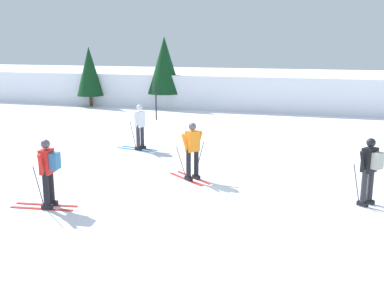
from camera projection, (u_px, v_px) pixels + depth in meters
ground_plane at (183, 203)px, 11.44m from camera, size 120.00×120.00×0.00m
far_snow_ridge at (271, 89)px, 29.46m from camera, size 80.00×7.95×2.02m
skier_white at (140, 126)px, 16.90m from camera, size 1.64×0.99×1.71m
skier_red at (48, 170)px, 10.91m from camera, size 1.63×1.00×1.71m
skier_black at (370, 169)px, 11.04m from camera, size 1.50×1.25×1.71m
skier_orange at (192, 150)px, 13.15m from camera, size 1.49×1.27×1.71m
trail_marker_pole at (156, 101)px, 23.36m from camera, size 0.07×0.07×1.99m
conifer_far_left at (164, 65)px, 27.36m from camera, size 2.05×2.05×4.30m
conifer_far_right at (90, 71)px, 28.18m from camera, size 1.65×1.65×3.70m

